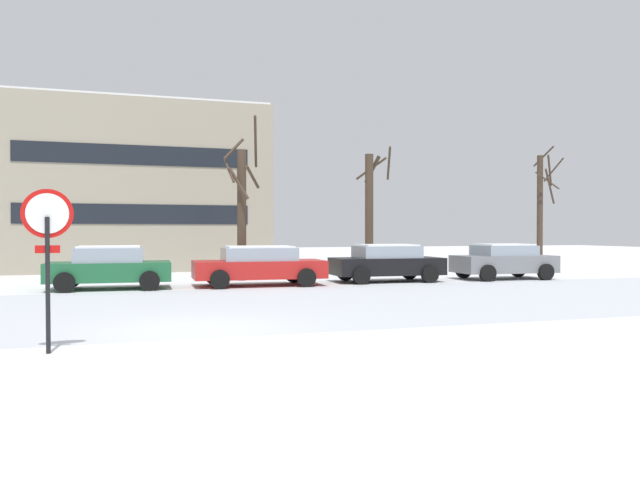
% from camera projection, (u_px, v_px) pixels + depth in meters
% --- Properties ---
extents(ground_plane, '(120.00, 120.00, 0.00)m').
position_uv_depth(ground_plane, '(192.00, 330.00, 12.01)').
color(ground_plane, white).
extents(road_surface, '(80.00, 9.34, 0.00)m').
position_uv_depth(road_surface, '(175.00, 308.00, 15.50)').
color(road_surface, silver).
rests_on(road_surface, ground).
extents(stop_sign, '(0.76, 0.16, 2.55)m').
position_uv_depth(stop_sign, '(48.00, 238.00, 9.68)').
color(stop_sign, black).
rests_on(stop_sign, ground).
extents(parked_car_green, '(3.97, 2.25, 1.42)m').
position_uv_depth(parked_car_green, '(109.00, 267.00, 20.62)').
color(parked_car_green, '#1E6038').
rests_on(parked_car_green, ground).
extents(parked_car_red, '(4.59, 2.29, 1.39)m').
position_uv_depth(parked_car_red, '(259.00, 265.00, 21.94)').
color(parked_car_red, red).
rests_on(parked_car_red, ground).
extents(parked_car_black, '(4.18, 2.22, 1.41)m').
position_uv_depth(parked_car_black, '(387.00, 262.00, 23.69)').
color(parked_car_black, black).
rests_on(parked_car_black, ground).
extents(parked_car_gray, '(3.96, 2.22, 1.40)m').
position_uv_depth(parked_car_gray, '(504.00, 261.00, 24.98)').
color(parked_car_gray, slate).
rests_on(parked_car_gray, ground).
extents(tree_far_mid, '(1.44, 1.44, 6.30)m').
position_uv_depth(tree_far_mid, '(242.00, 209.00, 24.32)').
color(tree_far_mid, '#423326').
rests_on(tree_far_mid, ground).
extents(tree_far_right, '(1.48, 1.50, 5.95)m').
position_uv_depth(tree_far_right, '(541.00, 209.00, 29.64)').
color(tree_far_right, '#423326').
rests_on(tree_far_right, ground).
extents(tree_far_left, '(1.46, 2.13, 5.51)m').
position_uv_depth(tree_far_left, '(370.00, 210.00, 27.57)').
color(tree_far_left, '#423326').
rests_on(tree_far_left, ground).
extents(building_far_left, '(12.88, 8.26, 8.15)m').
position_uv_depth(building_far_left, '(133.00, 189.00, 32.48)').
color(building_far_left, '#9E937F').
rests_on(building_far_left, ground).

